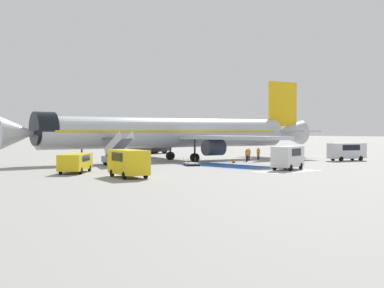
{
  "coord_description": "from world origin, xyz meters",
  "views": [
    {
      "loc": [
        -38.29,
        -57.7,
        3.96
      ],
      "look_at": [
        2.88,
        -2.57,
        2.28
      ],
      "focal_mm": 50.0,
      "sensor_mm": 36.0,
      "label": 1
    }
  ],
  "objects_px": {
    "ground_crew_0": "(247,154)",
    "baggage_cart": "(192,163)",
    "fuel_tanker": "(144,145)",
    "service_van_0": "(128,161)",
    "traffic_cone_1": "(274,160)",
    "service_van_2": "(347,150)",
    "airliner": "(175,133)",
    "service_van_1": "(75,161)",
    "ground_crew_2": "(258,153)",
    "ground_crew_1": "(249,153)",
    "boarding_stairs_forward": "(119,157)",
    "traffic_cone_0": "(234,161)",
    "service_van_3": "(288,156)"
  },
  "relations": [
    {
      "from": "service_van_0",
      "to": "ground_crew_2",
      "type": "xyz_separation_m",
      "value": [
        28.63,
        14.03,
        -0.45
      ]
    },
    {
      "from": "boarding_stairs_forward",
      "to": "traffic_cone_1",
      "type": "relative_size",
      "value": 8.49
    },
    {
      "from": "service_van_2",
      "to": "ground_crew_1",
      "type": "distance_m",
      "value": 13.0
    },
    {
      "from": "ground_crew_2",
      "to": "traffic_cone_0",
      "type": "height_order",
      "value": "ground_crew_2"
    },
    {
      "from": "service_van_0",
      "to": "service_van_3",
      "type": "height_order",
      "value": "service_van_3"
    },
    {
      "from": "service_van_0",
      "to": "service_van_3",
      "type": "bearing_deg",
      "value": -176.91
    },
    {
      "from": "fuel_tanker",
      "to": "service_van_2",
      "type": "relative_size",
      "value": 1.86
    },
    {
      "from": "ground_crew_2",
      "to": "baggage_cart",
      "type": "bearing_deg",
      "value": -129.75
    },
    {
      "from": "fuel_tanker",
      "to": "ground_crew_0",
      "type": "height_order",
      "value": "fuel_tanker"
    },
    {
      "from": "ground_crew_1",
      "to": "fuel_tanker",
      "type": "bearing_deg",
      "value": -63.66
    },
    {
      "from": "boarding_stairs_forward",
      "to": "service_van_2",
      "type": "height_order",
      "value": "boarding_stairs_forward"
    },
    {
      "from": "service_van_3",
      "to": "traffic_cone_0",
      "type": "relative_size",
      "value": 8.83
    },
    {
      "from": "traffic_cone_0",
      "to": "traffic_cone_1",
      "type": "height_order",
      "value": "traffic_cone_1"
    },
    {
      "from": "service_van_1",
      "to": "baggage_cart",
      "type": "bearing_deg",
      "value": 46.43
    },
    {
      "from": "boarding_stairs_forward",
      "to": "service_van_2",
      "type": "bearing_deg",
      "value": -14.07
    },
    {
      "from": "boarding_stairs_forward",
      "to": "service_van_1",
      "type": "xyz_separation_m",
      "value": [
        -8.35,
        -6.76,
        0.12
      ]
    },
    {
      "from": "airliner",
      "to": "traffic_cone_0",
      "type": "xyz_separation_m",
      "value": [
        3.36,
        -7.8,
        -3.46
      ]
    },
    {
      "from": "service_van_1",
      "to": "ground_crew_1",
      "type": "xyz_separation_m",
      "value": [
        27.44,
        5.64,
        -0.15
      ]
    },
    {
      "from": "service_van_1",
      "to": "ground_crew_2",
      "type": "xyz_separation_m",
      "value": [
        30.05,
        6.52,
        -0.15
      ]
    },
    {
      "from": "service_van_1",
      "to": "airliner",
      "type": "bearing_deg",
      "value": 68.26
    },
    {
      "from": "ground_crew_1",
      "to": "ground_crew_2",
      "type": "height_order",
      "value": "ground_crew_2"
    },
    {
      "from": "service_van_0",
      "to": "service_van_2",
      "type": "xyz_separation_m",
      "value": [
        36.18,
        5.04,
        -0.01
      ]
    },
    {
      "from": "ground_crew_0",
      "to": "baggage_cart",
      "type": "bearing_deg",
      "value": -2.99
    },
    {
      "from": "service_van_0",
      "to": "ground_crew_0",
      "type": "relative_size",
      "value": 3.03
    },
    {
      "from": "service_van_2",
      "to": "traffic_cone_0",
      "type": "height_order",
      "value": "service_van_2"
    },
    {
      "from": "baggage_cart",
      "to": "ground_crew_2",
      "type": "xyz_separation_m",
      "value": [
        14.87,
        4.54,
        0.7
      ]
    },
    {
      "from": "fuel_tanker",
      "to": "traffic_cone_1",
      "type": "xyz_separation_m",
      "value": [
        -0.23,
        -31.15,
        -1.29
      ]
    },
    {
      "from": "traffic_cone_0",
      "to": "airliner",
      "type": "bearing_deg",
      "value": 113.34
    },
    {
      "from": "fuel_tanker",
      "to": "service_van_3",
      "type": "distance_m",
      "value": 41.34
    },
    {
      "from": "airliner",
      "to": "boarding_stairs_forward",
      "type": "relative_size",
      "value": 8.52
    },
    {
      "from": "ground_crew_1",
      "to": "service_van_2",
      "type": "bearing_deg",
      "value": 166.69
    },
    {
      "from": "airliner",
      "to": "baggage_cart",
      "type": "distance_m",
      "value": 10.03
    },
    {
      "from": "service_van_0",
      "to": "service_van_1",
      "type": "distance_m",
      "value": 7.65
    },
    {
      "from": "service_van_0",
      "to": "baggage_cart",
      "type": "height_order",
      "value": "service_van_0"
    },
    {
      "from": "service_van_3",
      "to": "baggage_cart",
      "type": "distance_m",
      "value": 11.87
    },
    {
      "from": "service_van_3",
      "to": "ground_crew_1",
      "type": "xyz_separation_m",
      "value": [
        8.29,
        14.78,
        -0.46
      ]
    },
    {
      "from": "boarding_stairs_forward",
      "to": "baggage_cart",
      "type": "bearing_deg",
      "value": -31.51
    },
    {
      "from": "fuel_tanker",
      "to": "service_van_3",
      "type": "relative_size",
      "value": 2.12
    },
    {
      "from": "boarding_stairs_forward",
      "to": "service_van_2",
      "type": "relative_size",
      "value": 0.98
    },
    {
      "from": "service_van_2",
      "to": "ground_crew_1",
      "type": "height_order",
      "value": "service_van_2"
    },
    {
      "from": "service_van_2",
      "to": "airliner",
      "type": "bearing_deg",
      "value": -111.42
    },
    {
      "from": "ground_crew_1",
      "to": "traffic_cone_1",
      "type": "distance_m",
      "value": 5.43
    },
    {
      "from": "fuel_tanker",
      "to": "ground_crew_0",
      "type": "distance_m",
      "value": 27.45
    },
    {
      "from": "service_van_1",
      "to": "traffic_cone_1",
      "type": "distance_m",
      "value": 26.76
    },
    {
      "from": "fuel_tanker",
      "to": "ground_crew_1",
      "type": "relative_size",
      "value": 6.12
    },
    {
      "from": "fuel_tanker",
      "to": "traffic_cone_0",
      "type": "distance_m",
      "value": 29.05
    },
    {
      "from": "airliner",
      "to": "service_van_1",
      "type": "xyz_separation_m",
      "value": [
        -18.93,
        -10.61,
        -2.63
      ]
    },
    {
      "from": "service_van_2",
      "to": "baggage_cart",
      "type": "relative_size",
      "value": 1.83
    },
    {
      "from": "service_van_2",
      "to": "ground_crew_2",
      "type": "distance_m",
      "value": 11.75
    },
    {
      "from": "service_van_0",
      "to": "traffic_cone_1",
      "type": "distance_m",
      "value": 26.53
    }
  ]
}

